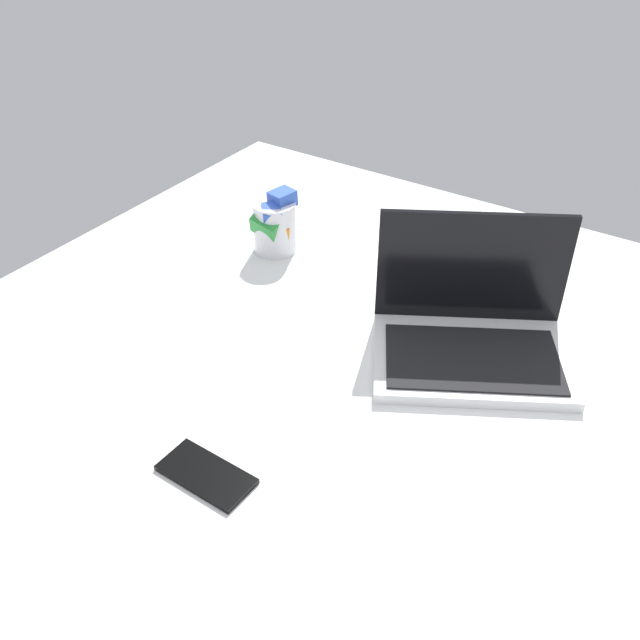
{
  "coord_description": "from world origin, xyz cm",
  "views": [
    {
      "loc": [
        30.38,
        -81.4,
        96.17
      ],
      "look_at": [
        -23.85,
        1.14,
        24.0
      ],
      "focal_mm": 40.08,
      "sensor_mm": 36.0,
      "label": 1
    }
  ],
  "objects": [
    {
      "name": "laptop",
      "position": [
        -1.47,
        14.38,
        22.41
      ],
      "size": [
        40.05,
        36.27,
        23.0
      ],
      "rotation": [
        0.0,
        0.0,
        0.51
      ],
      "color": "silver",
      "rests_on": "bed_mattress"
    },
    {
      "name": "snack_cup",
      "position": [
        -50.32,
        24.05,
        24.03
      ],
      "size": [
        9.25,
        9.98,
        13.41
      ],
      "color": "silver",
      "rests_on": "bed_mattress"
    },
    {
      "name": "bed_mattress",
      "position": [
        0.0,
        0.0,
        9.0
      ],
      "size": [
        180.0,
        140.0,
        18.0
      ],
      "primitive_type": "cube",
      "color": "white",
      "rests_on": "ground"
    },
    {
      "name": "cell_phone",
      "position": [
        -21.11,
        -32.6,
        18.4
      ],
      "size": [
        14.17,
        7.15,
        0.8
      ],
      "primitive_type": "cube",
      "rotation": [
        0.0,
        0.0,
        1.55
      ],
      "color": "black",
      "rests_on": "bed_mattress"
    }
  ]
}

